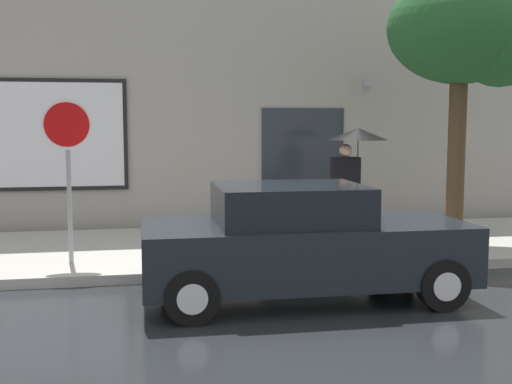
% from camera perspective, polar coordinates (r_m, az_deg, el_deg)
% --- Properties ---
extents(ground_plane, '(60.00, 60.00, 0.00)m').
position_cam_1_polar(ground_plane, '(8.29, -2.25, -9.70)').
color(ground_plane, black).
extents(sidewalk, '(20.00, 4.00, 0.15)m').
position_cam_1_polar(sidewalk, '(11.17, -4.40, -5.15)').
color(sidewalk, '#A3A099').
rests_on(sidewalk, ground).
extents(building_facade, '(20.00, 0.67, 7.00)m').
position_cam_1_polar(building_facade, '(13.49, -5.72, 11.33)').
color(building_facade, '#9E998E').
rests_on(building_facade, ground).
extents(parked_car, '(4.16, 1.83, 1.50)m').
position_cam_1_polar(parked_car, '(8.18, 4.19, -4.67)').
color(parked_car, black).
rests_on(parked_car, ground).
extents(pedestrian_with_umbrella, '(1.08, 1.08, 2.04)m').
position_cam_1_polar(pedestrian_with_umbrella, '(11.65, 8.86, 3.79)').
color(pedestrian_with_umbrella, black).
rests_on(pedestrian_with_umbrella, sidewalk).
extents(street_tree, '(2.53, 2.15, 4.69)m').
position_cam_1_polar(street_tree, '(11.59, 18.68, 13.38)').
color(street_tree, '#4C3823').
rests_on(street_tree, sidewalk).
extents(stop_sign, '(0.76, 0.10, 2.49)m').
position_cam_1_polar(stop_sign, '(9.84, -16.68, 3.82)').
color(stop_sign, gray).
rests_on(stop_sign, sidewalk).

